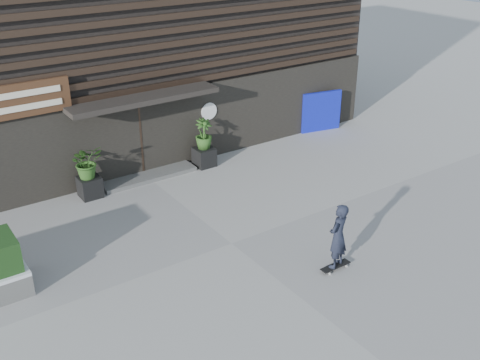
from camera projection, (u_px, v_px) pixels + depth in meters
ground at (232, 243)px, 13.98m from camera, size 80.00×80.00×0.00m
entrance_step at (148, 176)px, 17.37m from camera, size 3.00×0.80×0.12m
planter_pot_left at (90, 187)px, 16.14m from camera, size 0.60×0.60×0.60m
bamboo_left at (87, 162)px, 15.81m from camera, size 0.86×0.75×0.96m
planter_pot_right at (204, 157)px, 18.09m from camera, size 0.60×0.60×0.60m
bamboo_right at (204, 134)px, 17.75m from camera, size 0.54×0.54×0.96m
blue_tarp at (321, 111)px, 20.79m from camera, size 1.56×0.42×1.47m
building at (71, 19)px, 19.65m from camera, size 18.00×11.00×8.00m
skateboarder at (338, 236)px, 12.62m from camera, size 0.78×0.54×1.65m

